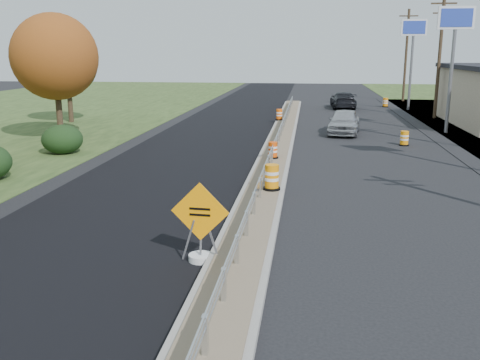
# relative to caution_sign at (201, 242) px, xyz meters

# --- Properties ---
(ground) EXTENTS (140.00, 140.00, 0.00)m
(ground) POSITION_rel_caution_sign_xyz_m (1.00, 7.45, -0.52)
(ground) COLOR black
(ground) RESTS_ON ground
(milled_overlay) EXTENTS (7.20, 120.00, 0.01)m
(milled_overlay) POSITION_rel_caution_sign_xyz_m (-3.40, 17.45, -0.52)
(milled_overlay) COLOR black
(milled_overlay) RESTS_ON ground
(median) EXTENTS (1.60, 55.00, 0.23)m
(median) POSITION_rel_caution_sign_xyz_m (1.00, 15.45, -0.41)
(median) COLOR gray
(median) RESTS_ON ground
(guardrail) EXTENTS (0.10, 46.15, 0.72)m
(guardrail) POSITION_rel_caution_sign_xyz_m (1.00, 16.45, 0.20)
(guardrail) COLOR silver
(guardrail) RESTS_ON median
(pylon_sign_mid) EXTENTS (2.20, 0.30, 7.90)m
(pylon_sign_mid) POSITION_rel_caution_sign_xyz_m (11.50, 23.45, 5.95)
(pylon_sign_mid) COLOR slate
(pylon_sign_mid) RESTS_ON ground
(pylon_sign_north) EXTENTS (2.20, 0.30, 7.90)m
(pylon_sign_north) POSITION_rel_caution_sign_xyz_m (11.50, 37.45, 5.95)
(pylon_sign_north) COLOR slate
(pylon_sign_north) RESTS_ON ground
(utility_pole_nmid) EXTENTS (1.90, 0.26, 9.40)m
(utility_pole_nmid) POSITION_rel_caution_sign_xyz_m (12.50, 31.45, 4.41)
(utility_pole_nmid) COLOR #473523
(utility_pole_nmid) RESTS_ON ground
(utility_pole_north) EXTENTS (1.90, 0.26, 9.40)m
(utility_pole_north) POSITION_rel_caution_sign_xyz_m (12.50, 46.45, 4.41)
(utility_pole_north) COLOR #473523
(utility_pole_north) RESTS_ON ground
(hedge_north) EXTENTS (2.09, 2.09, 1.52)m
(hedge_north) POSITION_rel_caution_sign_xyz_m (-10.00, 13.45, 0.24)
(hedge_north) COLOR black
(hedge_north) RESTS_ON ground
(tree_near_red) EXTENTS (4.95, 4.95, 7.35)m
(tree_near_red) POSITION_rel_caution_sign_xyz_m (-12.00, 17.45, 4.34)
(tree_near_red) COLOR #473523
(tree_near_red) RESTS_ON ground
(tree_near_back) EXTENTS (4.29, 4.29, 6.37)m
(tree_near_back) POSITION_rel_caution_sign_xyz_m (-15.00, 25.45, 3.69)
(tree_near_back) COLOR #473523
(tree_near_back) RESTS_ON ground
(caution_sign) EXTENTS (1.49, 0.62, 2.06)m
(caution_sign) POSITION_rel_caution_sign_xyz_m (0.00, 0.00, 0.00)
(caution_sign) COLOR white
(caution_sign) RESTS_ON ground
(barrel_median_near) EXTENTS (0.64, 0.64, 0.94)m
(barrel_median_near) POSITION_rel_caution_sign_xyz_m (1.34, 6.55, 0.16)
(barrel_median_near) COLOR black
(barrel_median_near) RESTS_ON median
(barrel_median_mid) EXTENTS (0.53, 0.53, 0.78)m
(barrel_median_mid) POSITION_rel_caution_sign_xyz_m (0.97, 12.49, 0.08)
(barrel_median_mid) COLOR black
(barrel_median_mid) RESTS_ON median
(barrel_median_far) EXTENTS (0.55, 0.55, 0.80)m
(barrel_median_far) POSITION_rel_caution_sign_xyz_m (0.45, 27.04, 0.09)
(barrel_median_far) COLOR black
(barrel_median_far) RESTS_ON median
(barrel_shoulder_near) EXTENTS (0.56, 0.56, 0.82)m
(barrel_shoulder_near) POSITION_rel_caution_sign_xyz_m (8.00, 18.24, -0.13)
(barrel_shoulder_near) COLOR black
(barrel_shoulder_near) RESTS_ON ground
(barrel_shoulder_far) EXTENTS (0.58, 0.58, 0.85)m
(barrel_shoulder_far) POSITION_rel_caution_sign_xyz_m (9.84, 40.13, -0.11)
(barrel_shoulder_far) COLOR black
(barrel_shoulder_far) RESTS_ON ground
(car_silver) EXTENTS (2.46, 4.84, 1.58)m
(car_silver) POSITION_rel_caution_sign_xyz_m (4.89, 22.27, 0.27)
(car_silver) COLOR #B8B8BD
(car_silver) RESTS_ON ground
(car_dark_far) EXTENTS (2.29, 5.33, 1.53)m
(car_dark_far) POSITION_rel_caution_sign_xyz_m (5.75, 38.42, 0.24)
(car_dark_far) COLOR black
(car_dark_far) RESTS_ON ground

